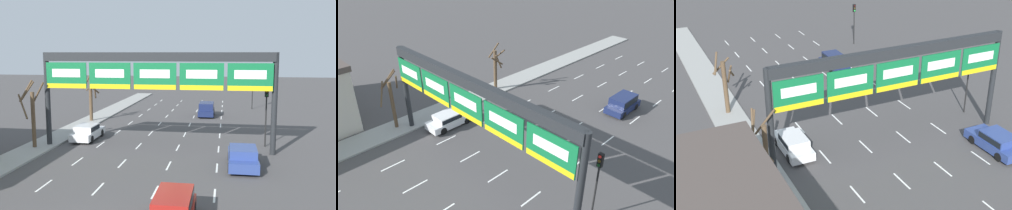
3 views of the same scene
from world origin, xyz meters
TOP-DOWN VIEW (x-y plane):
  - lane_dashes at (-0.00, 13.50)m, footprint 10.02×67.00m
  - sign_gantry at (-0.00, 14.95)m, footprint 18.53×0.70m
  - suv_navy at (3.13, 31.75)m, footprint 1.88×4.09m
  - car_blue at (6.66, 11.40)m, footprint 1.98×4.62m
  - car_white at (-6.71, 17.62)m, footprint 1.81×4.43m
  - traffic_light_near_gantry at (9.04, 38.75)m, footprint 0.30×0.35m
  - traffic_light_mid_block at (8.72, 17.44)m, footprint 0.30×0.35m
  - tree_bare_closest at (-9.46, 26.10)m, footprint 1.80×1.77m
  - tree_bare_second at (-9.88, 13.92)m, footprint 2.09×2.10m

SIDE VIEW (x-z plane):
  - lane_dashes at x=0.00m, z-range 0.00..0.01m
  - car_white at x=-6.71m, z-range 0.05..1.41m
  - car_blue at x=6.66m, z-range 0.05..1.48m
  - suv_navy at x=3.13m, z-range 0.09..1.78m
  - tree_bare_closest at x=-9.46m, z-range 0.20..5.40m
  - tree_bare_second at x=-9.88m, z-range 0.23..5.60m
  - traffic_light_near_gantry at x=9.04m, z-range 1.03..5.91m
  - traffic_light_mid_block at x=8.72m, z-range 1.06..6.10m
  - sign_gantry at x=0.00m, z-range 2.44..10.18m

